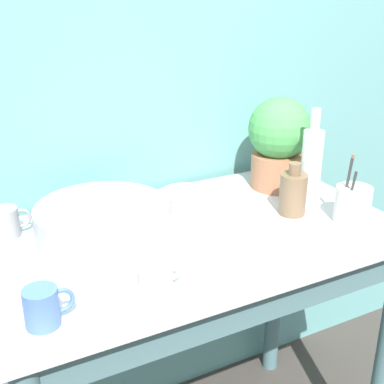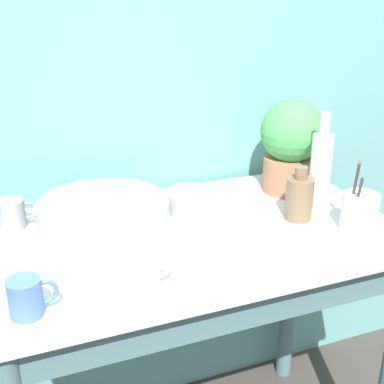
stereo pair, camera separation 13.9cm
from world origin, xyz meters
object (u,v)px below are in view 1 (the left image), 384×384
Objects in this scene: bottle_short at (293,193)px; mug_cream at (157,275)px; bowl_wash_large at (103,221)px; potted_plant at (279,141)px; bowl_small_steel at (186,201)px; mug_blue at (43,307)px; utensil_cup at (353,204)px; bottle_tall at (311,166)px; mug_grey at (7,222)px.

mug_cream is at bearing -160.24° from bottle_short.
mug_cream is at bearing -86.26° from bowl_wash_large.
bowl_small_steel is at bearing -175.79° from potted_plant.
potted_plant is 0.63m from bowl_wash_large.
potted_plant is at bearing 24.52° from mug_blue.
potted_plant reaches higher than bottle_short.
mug_cream is 0.43m from bowl_small_steel.
utensil_cup is (0.65, -0.24, 0.01)m from bowl_wash_large.
bottle_short is 0.79m from mug_blue.
bottle_short reaches higher than mug_cream.
bowl_wash_large reaches higher than mug_blue.
potted_plant is 1.46× the size of utensil_cup.
potted_plant is 0.23m from bottle_short.
bottle_short is (-0.08, -0.19, -0.09)m from potted_plant.
bottle_tall is at bearing -8.70° from bowl_wash_large.
bottle_tall is 1.91× the size of bottle_short.
utensil_cup is (0.63, 0.06, 0.02)m from mug_cream.
mug_cream is at bearing -160.55° from bottle_tall.
mug_grey is at bearing 162.64° from bottle_short.
bottle_short is 1.50× the size of mug_blue.
mug_cream is 0.69× the size of bowl_small_steel.
mug_blue reaches higher than bowl_small_steel.
bowl_wash_large is 3.37× the size of mug_cream.
bowl_wash_large is 0.55m from bottle_short.
bottle_short is at bearing -113.64° from potted_plant.
bottle_tall reaches higher than bowl_small_steel.
potted_plant is 2.82× the size of mug_grey.
potted_plant is at bearing 6.88° from bowl_wash_large.
bottle_short is 1.48× the size of mug_cream.
bottle_short is (0.53, -0.12, 0.02)m from bowl_wash_large.
bottle_tall is 0.38m from bowl_small_steel.
utensil_cup is (0.38, -0.29, 0.02)m from bowl_small_steel.
bowl_wash_large is at bearing 167.38° from bottle_short.
utensil_cup is (0.87, -0.36, 0.01)m from mug_grey.
bottle_short is at bearing -32.80° from bowl_small_steel.
bowl_small_steel is at bearing 142.44° from utensil_cup.
potted_plant reaches higher than bowl_small_steel.
bowl_small_steel is at bearing 35.72° from mug_blue.
mug_cream is (-0.51, -0.18, -0.03)m from bottle_short.
bottle_tall is 1.47× the size of utensil_cup.
bowl_small_steel is at bearing 157.33° from bottle_tall.
bottle_short is at bearing -12.62° from bowl_wash_large.
bottle_tall is 0.63m from mug_cream.
potted_plant reaches higher than bowl_wash_large.
mug_blue is (-0.76, -0.19, -0.02)m from bottle_short.
bottle_short is (-0.08, -0.03, -0.06)m from bottle_tall.
mug_grey is at bearing 152.44° from bowl_wash_large.
mug_grey reaches higher than bowl_small_steel.
mug_blue is at bearing -175.28° from utensil_cup.
bowl_wash_large is 1.20× the size of bottle_tall.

